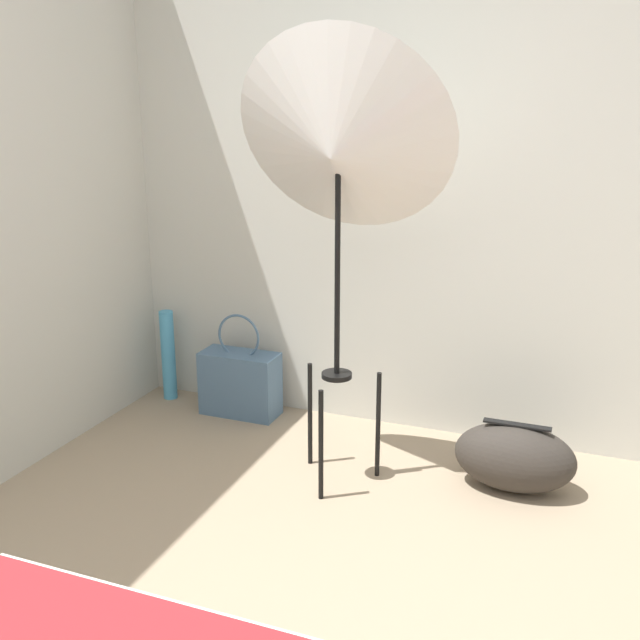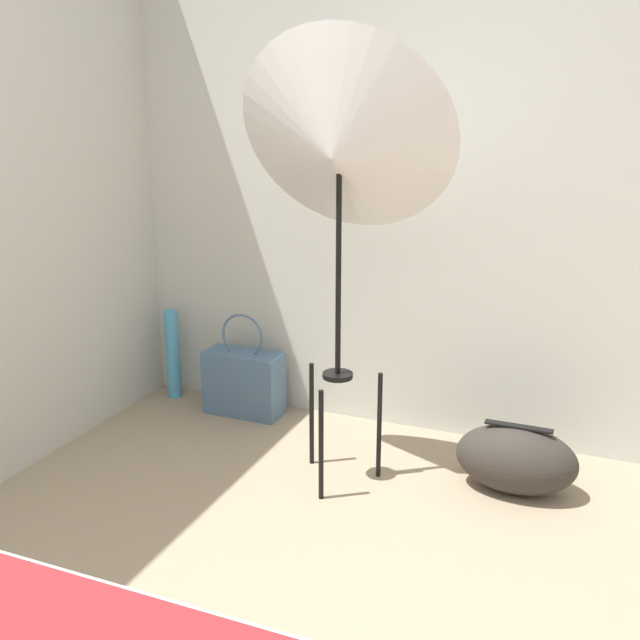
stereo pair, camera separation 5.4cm
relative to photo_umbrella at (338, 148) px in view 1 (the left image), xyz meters
name	(u,v)px [view 1 (the left image)]	position (x,y,z in m)	size (l,w,h in m)	color
wall_back	(439,152)	(0.23, 0.65, -0.05)	(8.00, 0.05, 2.60)	beige
photo_umbrella	(338,148)	(0.00, 0.00, 0.00)	(0.86, 0.56, 1.78)	black
tote_bag	(240,382)	(-0.68, 0.46, -1.18)	(0.39, 0.17, 0.52)	slate
duffel_bag	(515,457)	(0.70, 0.18, -1.21)	(0.48, 0.28, 0.29)	#332D28
paper_roll	(168,355)	(-1.12, 0.51, -1.11)	(0.07, 0.07, 0.48)	#4CA3D1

